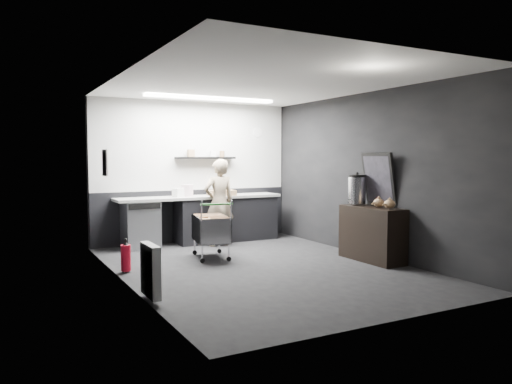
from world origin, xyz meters
TOP-DOWN VIEW (x-y plane):
  - floor at (0.00, 0.00)m, footprint 5.50×5.50m
  - ceiling at (0.00, 0.00)m, footprint 5.50×5.50m
  - wall_back at (0.00, 2.75)m, footprint 5.50×0.00m
  - wall_front at (0.00, -2.75)m, footprint 5.50×0.00m
  - wall_left at (-2.00, 0.00)m, footprint 0.00×5.50m
  - wall_right at (2.00, 0.00)m, footprint 0.00×5.50m
  - kitchen_wall_panel at (0.00, 2.73)m, footprint 3.95×0.02m
  - dado_panel at (0.00, 2.73)m, footprint 3.95×0.02m
  - floating_shelf at (0.20, 2.62)m, footprint 1.20×0.22m
  - wall_clock at (1.40, 2.72)m, footprint 0.20×0.03m
  - poster at (-1.98, 1.30)m, footprint 0.02×0.30m
  - poster_red_band at (-1.98, 1.30)m, footprint 0.02×0.22m
  - radiator at (-1.94, -0.90)m, footprint 0.10×0.50m
  - ceiling_strip at (0.00, 1.85)m, footprint 2.40×0.20m
  - prep_counter at (0.14, 2.42)m, footprint 3.20×0.61m
  - person at (0.20, 1.97)m, footprint 0.59×0.39m
  - shopping_cart at (-0.38, 1.01)m, footprint 0.66×0.94m
  - sideboard at (1.78, -0.37)m, footprint 0.49×1.14m
  - fire_extinguisher at (-1.85, 0.63)m, footprint 0.14×0.14m
  - cardboard_box at (0.42, 2.37)m, footprint 0.56×0.46m
  - pink_tub at (-0.26, 2.42)m, footprint 0.22×0.22m
  - white_container at (-0.45, 2.37)m, footprint 0.23×0.20m

SIDE VIEW (x-z plane):
  - floor at x=0.00m, z-range 0.00..0.00m
  - fire_extinguisher at x=-1.85m, z-range -0.01..0.45m
  - radiator at x=-1.94m, z-range 0.05..0.65m
  - shopping_cart at x=-0.38m, z-range -0.02..0.91m
  - prep_counter at x=0.14m, z-range 0.01..0.91m
  - dado_panel at x=0.00m, z-range 0.00..1.00m
  - sideboard at x=1.78m, z-range -0.31..1.40m
  - person at x=0.20m, z-range 0.00..1.60m
  - cardboard_box at x=0.42m, z-range 0.90..1.00m
  - white_container at x=-0.45m, z-range 0.90..1.06m
  - pink_tub at x=-0.26m, z-range 0.90..1.12m
  - wall_back at x=0.00m, z-range -1.40..4.10m
  - wall_front at x=0.00m, z-range -1.40..4.10m
  - wall_left at x=-2.00m, z-range -1.40..4.10m
  - wall_right at x=2.00m, z-range -1.40..4.10m
  - poster at x=-1.98m, z-range 1.35..1.75m
  - floating_shelf at x=0.20m, z-range 1.60..1.64m
  - poster_red_band at x=-1.98m, z-range 1.57..1.67m
  - kitchen_wall_panel at x=0.00m, z-range 1.00..2.70m
  - wall_clock at x=1.40m, z-range 2.05..2.25m
  - ceiling_strip at x=0.00m, z-range 2.65..2.69m
  - ceiling at x=0.00m, z-range 2.70..2.70m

